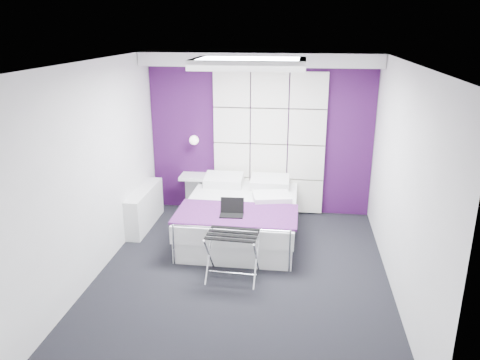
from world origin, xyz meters
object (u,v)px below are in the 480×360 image
object	(u,v)px
radiator	(145,208)
laptop	(232,211)
nightstand	(196,176)
wall_lamp	(195,140)
luggage_rack	(233,256)
bed	(241,217)

from	to	relation	value
radiator	laptop	xyz separation A→B (m)	(1.47, -0.71, 0.32)
radiator	nightstand	xyz separation A→B (m)	(0.65, 0.72, 0.31)
nightstand	laptop	world-z (taller)	laptop
wall_lamp	radiator	world-z (taller)	wall_lamp
radiator	wall_lamp	bearing A→B (deg)	49.90
wall_lamp	luggage_rack	bearing A→B (deg)	-66.41
luggage_rack	wall_lamp	bearing A→B (deg)	116.51
wall_lamp	radiator	distance (m)	1.35
nightstand	luggage_rack	xyz separation A→B (m)	(0.93, -2.11, -0.30)
radiator	luggage_rack	distance (m)	2.11
bed	laptop	xyz separation A→B (m)	(-0.05, -0.55, 0.32)
nightstand	laptop	size ratio (longest dim) A/B	1.58
luggage_rack	laptop	distance (m)	0.76
bed	radiator	bearing A→B (deg)	174.15
bed	luggage_rack	world-z (taller)	bed
bed	laptop	world-z (taller)	laptop
bed	luggage_rack	distance (m)	1.24
wall_lamp	nightstand	bearing A→B (deg)	-74.30
luggage_rack	radiator	bearing A→B (deg)	141.53
wall_lamp	radiator	bearing A→B (deg)	-130.10
bed	nightstand	distance (m)	1.27
radiator	bed	distance (m)	1.53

